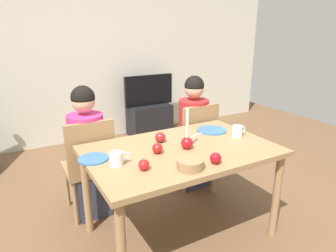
{
  "coord_description": "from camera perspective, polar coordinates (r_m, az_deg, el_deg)",
  "views": [
    {
      "loc": [
        -1.1,
        -1.76,
        1.6
      ],
      "look_at": [
        0.0,
        0.2,
        0.87
      ],
      "focal_mm": 31.92,
      "sensor_mm": 36.0,
      "label": 1
    }
  ],
  "objects": [
    {
      "name": "mug_right",
      "position": [
        2.54,
        13.18,
        -0.95
      ],
      "size": [
        0.13,
        0.08,
        0.09
      ],
      "color": "white",
      "rests_on": "dining_table"
    },
    {
      "name": "apple_by_left_plate",
      "position": [
        2.35,
        -1.5,
        -2.15
      ],
      "size": [
        0.08,
        0.08,
        0.08
      ],
      "primitive_type": "sphere",
      "color": "#AD1D23",
      "rests_on": "dining_table"
    },
    {
      "name": "apple_by_right_mug",
      "position": [
        2.14,
        -2.03,
        -4.29
      ],
      "size": [
        0.08,
        0.08,
        0.08
      ],
      "primitive_type": "sphere",
      "color": "#AF1915",
      "rests_on": "dining_table"
    },
    {
      "name": "person_left_child",
      "position": [
        2.67,
        -15.02,
        -5.35
      ],
      "size": [
        0.3,
        0.3,
        1.17
      ],
      "color": "#33384C",
      "rests_on": "ground"
    },
    {
      "name": "fork_left",
      "position": [
        2.15,
        -9.62,
        -5.46
      ],
      "size": [
        0.18,
        0.03,
        0.01
      ],
      "primitive_type": "cube",
      "rotation": [
        0.0,
        0.0,
        -0.06
      ],
      "color": "silver",
      "rests_on": "dining_table"
    },
    {
      "name": "bowl_walnuts",
      "position": [
        1.93,
        4.24,
        -7.23
      ],
      "size": [
        0.18,
        0.18,
        0.06
      ],
      "primitive_type": "cylinder",
      "color": "#99754C",
      "rests_on": "dining_table"
    },
    {
      "name": "person_right_child",
      "position": [
        3.08,
        4.79,
        -1.57
      ],
      "size": [
        0.3,
        0.3,
        1.17
      ],
      "color": "#33384C",
      "rests_on": "ground"
    },
    {
      "name": "mug_left",
      "position": [
        1.99,
        -9.77,
        -6.15
      ],
      "size": [
        0.13,
        0.09,
        0.09
      ],
      "color": "white",
      "rests_on": "dining_table"
    },
    {
      "name": "ground_plane",
      "position": [
        2.62,
        2.27,
        -19.64
      ],
      "size": [
        7.68,
        7.68,
        0.0
      ],
      "primitive_type": "plane",
      "color": "brown"
    },
    {
      "name": "fork_right",
      "position": [
        2.53,
        5.69,
        -1.66
      ],
      "size": [
        0.18,
        0.06,
        0.01
      ],
      "primitive_type": "cube",
      "rotation": [
        0.0,
        0.0,
        0.28
      ],
      "color": "silver",
      "rests_on": "dining_table"
    },
    {
      "name": "plate_left",
      "position": [
        2.12,
        -14.08,
        -6.07
      ],
      "size": [
        0.21,
        0.21,
        0.01
      ],
      "primitive_type": "cylinder",
      "color": "teal",
      "rests_on": "dining_table"
    },
    {
      "name": "apple_far_edge",
      "position": [
        2.01,
        9.07,
        -6.09
      ],
      "size": [
        0.08,
        0.08,
        0.08
      ],
      "primitive_type": "sphere",
      "color": "#AB1018",
      "rests_on": "dining_table"
    },
    {
      "name": "dining_table",
      "position": [
        2.28,
        2.48,
        -6.24
      ],
      "size": [
        1.4,
        0.9,
        0.75
      ],
      "color": "#99754C",
      "rests_on": "ground"
    },
    {
      "name": "apple_near_candle",
      "position": [
        1.91,
        -4.63,
        -7.38
      ],
      "size": [
        0.07,
        0.07,
        0.07
      ],
      "primitive_type": "sphere",
      "color": "red",
      "rests_on": "dining_table"
    },
    {
      "name": "tv_stand",
      "position": [
        4.7,
        -3.56,
        1.2
      ],
      "size": [
        0.64,
        0.4,
        0.48
      ],
      "primitive_type": "cube",
      "color": "black",
      "rests_on": "ground"
    },
    {
      "name": "back_wall",
      "position": [
        4.51,
        -15.54,
        13.6
      ],
      "size": [
        6.4,
        0.1,
        2.6
      ],
      "primitive_type": "cube",
      "color": "beige",
      "rests_on": "ground"
    },
    {
      "name": "chair_left",
      "position": [
        2.66,
        -14.74,
        -6.74
      ],
      "size": [
        0.4,
        0.4,
        0.9
      ],
      "color": "#99754C",
      "rests_on": "ground"
    },
    {
      "name": "tv",
      "position": [
        4.59,
        -3.68,
        6.82
      ],
      "size": [
        0.79,
        0.05,
        0.46
      ],
      "color": "black",
      "rests_on": "tv_stand"
    },
    {
      "name": "chair_right",
      "position": [
        3.08,
        5.1,
        -2.75
      ],
      "size": [
        0.4,
        0.4,
        0.9
      ],
      "color": "#99754C",
      "rests_on": "ground"
    },
    {
      "name": "candle_centerpiece",
      "position": [
        2.22,
        3.63,
        -2.76
      ],
      "size": [
        0.09,
        0.09,
        0.32
      ],
      "color": "red",
      "rests_on": "dining_table"
    },
    {
      "name": "plate_right",
      "position": [
        2.65,
        8.31,
        -0.79
      ],
      "size": [
        0.26,
        0.26,
        0.01
      ],
      "primitive_type": "cylinder",
      "color": "teal",
      "rests_on": "dining_table"
    }
  ]
}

